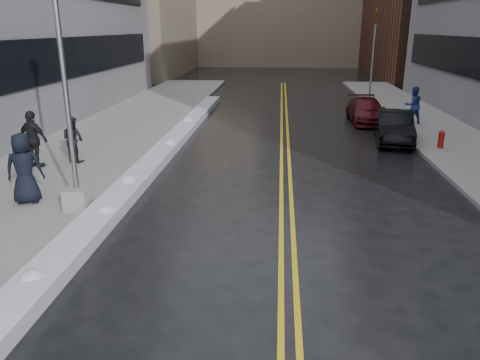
% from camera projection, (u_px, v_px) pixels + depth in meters
% --- Properties ---
extents(ground, '(160.00, 160.00, 0.00)m').
position_uv_depth(ground, '(181.00, 250.00, 10.97)').
color(ground, black).
rests_on(ground, ground).
extents(sidewalk_west, '(5.50, 50.00, 0.15)m').
position_uv_depth(sidewalk_west, '(100.00, 142.00, 20.87)').
color(sidewalk_west, gray).
rests_on(sidewalk_west, ground).
extents(sidewalk_east, '(4.00, 50.00, 0.15)m').
position_uv_depth(sidewalk_east, '(464.00, 150.00, 19.60)').
color(sidewalk_east, gray).
rests_on(sidewalk_east, ground).
extents(lane_line_left, '(0.12, 50.00, 0.01)m').
position_uv_depth(lane_line_left, '(281.00, 148.00, 20.24)').
color(lane_line_left, gold).
rests_on(lane_line_left, ground).
extents(lane_line_right, '(0.12, 50.00, 0.01)m').
position_uv_depth(lane_line_right, '(288.00, 148.00, 20.22)').
color(lane_line_right, gold).
rests_on(lane_line_right, ground).
extents(snow_ridge, '(0.90, 30.00, 0.34)m').
position_uv_depth(snow_ridge, '(161.00, 153.00, 18.68)').
color(snow_ridge, silver).
rests_on(snow_ridge, ground).
extents(lamppost, '(0.65, 0.65, 7.62)m').
position_uv_depth(lamppost, '(69.00, 125.00, 12.34)').
color(lamppost, gray).
rests_on(lamppost, sidewalk_west).
extents(fire_hydrant, '(0.26, 0.26, 0.73)m').
position_uv_depth(fire_hydrant, '(441.00, 138.00, 19.54)').
color(fire_hydrant, maroon).
rests_on(fire_hydrant, sidewalk_east).
extents(traffic_signal, '(0.16, 0.20, 6.00)m').
position_uv_depth(traffic_signal, '(373.00, 51.00, 31.94)').
color(traffic_signal, gray).
rests_on(traffic_signal, sidewalk_east).
extents(pedestrian_b, '(1.01, 0.91, 1.71)m').
position_uv_depth(pedestrian_b, '(73.00, 139.00, 17.40)').
color(pedestrian_b, black).
rests_on(pedestrian_b, sidewalk_west).
extents(pedestrian_c, '(1.14, 0.91, 2.05)m').
position_uv_depth(pedestrian_c, '(24.00, 168.00, 13.23)').
color(pedestrian_c, black).
rests_on(pedestrian_c, sidewalk_west).
extents(pedestrian_d, '(1.30, 0.83, 2.05)m').
position_uv_depth(pedestrian_d, '(33.00, 139.00, 16.62)').
color(pedestrian_d, black).
rests_on(pedestrian_d, sidewalk_west).
extents(pedestrian_east, '(1.08, 0.93, 1.92)m').
position_uv_depth(pedestrian_east, '(413.00, 105.00, 24.26)').
color(pedestrian_east, navy).
rests_on(pedestrian_east, sidewalk_east).
extents(car_black, '(2.05, 4.43, 1.41)m').
position_uv_depth(car_black, '(394.00, 127.00, 21.03)').
color(car_black, black).
rests_on(car_black, ground).
extents(car_maroon, '(1.81, 4.44, 1.29)m').
position_uv_depth(car_maroon, '(366.00, 111.00, 25.49)').
color(car_maroon, '#440B11').
rests_on(car_maroon, ground).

